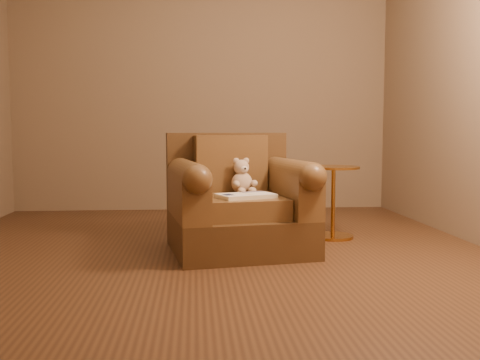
{
  "coord_description": "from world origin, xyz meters",
  "views": [
    {
      "loc": [
        -0.09,
        -3.8,
        0.84
      ],
      "look_at": [
        0.22,
        -0.14,
        0.51
      ],
      "focal_mm": 40.0,
      "sensor_mm": 36.0,
      "label": 1
    }
  ],
  "objects": [
    {
      "name": "side_table",
      "position": [
        1.0,
        0.31,
        0.31
      ],
      "size": [
        0.41,
        0.41,
        0.57
      ],
      "color": "#B87C32",
      "rests_on": "floor"
    },
    {
      "name": "room",
      "position": [
        0.0,
        0.0,
        1.71
      ],
      "size": [
        4.02,
        4.02,
        2.71
      ],
      "color": "#7D664C",
      "rests_on": "ground"
    },
    {
      "name": "armchair",
      "position": [
        0.22,
        -0.06,
        0.32
      ],
      "size": [
        1.05,
        1.01,
        0.83
      ],
      "rotation": [
        0.0,
        0.0,
        0.16
      ],
      "color": "#472F17",
      "rests_on": "floor"
    },
    {
      "name": "floor",
      "position": [
        0.0,
        0.0,
        0.0
      ],
      "size": [
        4.0,
        4.0,
        0.0
      ],
      "primitive_type": "plane",
      "color": "#4D2F1A",
      "rests_on": "ground"
    },
    {
      "name": "guidebook",
      "position": [
        0.25,
        -0.25,
        0.41
      ],
      "size": [
        0.43,
        0.35,
        0.03
      ],
      "rotation": [
        0.0,
        0.0,
        0.4
      ],
      "color": "beige",
      "rests_on": "armchair"
    },
    {
      "name": "teddy_bear",
      "position": [
        0.26,
        0.03,
        0.5
      ],
      "size": [
        0.19,
        0.22,
        0.26
      ],
      "rotation": [
        0.0,
        0.0,
        0.3
      ],
      "color": "tan",
      "rests_on": "armchair"
    }
  ]
}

